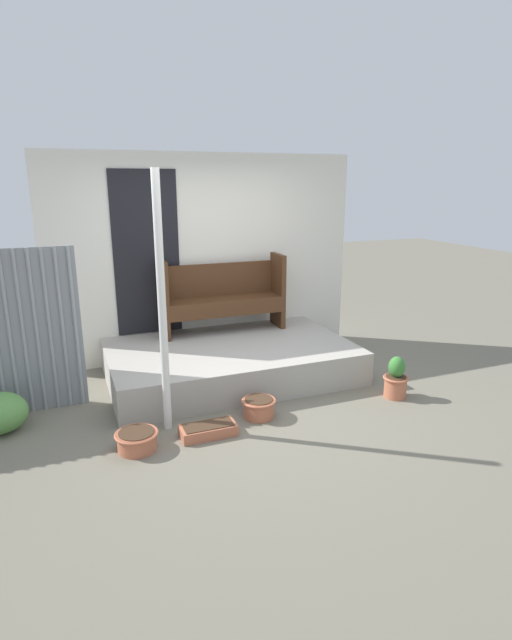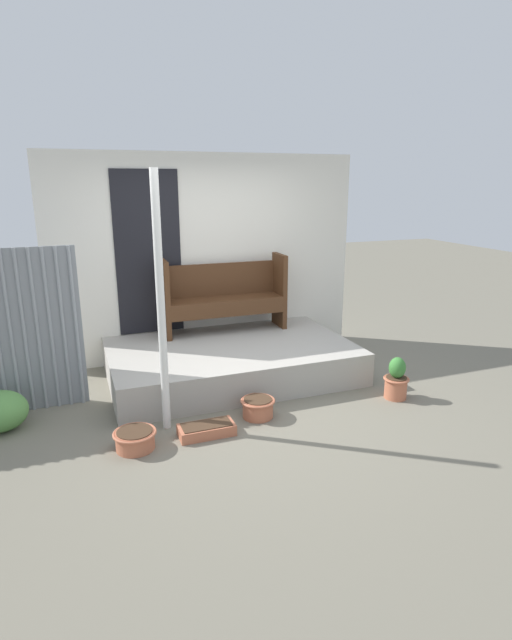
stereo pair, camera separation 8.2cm
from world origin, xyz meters
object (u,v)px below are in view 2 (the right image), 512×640
object	(u,v)px
flower_pot_right	(396,380)
planter_box_rect	(207,430)
flower_pot_middle	(258,407)
flower_pot_left	(135,439)
bench	(224,293)
support_post	(161,306)
shrub_by_fence	(0,411)

from	to	relation	value
flower_pot_right	planter_box_rect	xyz separation A→B (m)	(-2.12, -0.07, -0.15)
flower_pot_middle	planter_box_rect	distance (m)	0.60
flower_pot_left	bench	bearing A→B (deg)	53.61
support_post	flower_pot_left	bearing A→B (deg)	-138.41
flower_pot_left	shrub_by_fence	world-z (taller)	shrub_by_fence
support_post	flower_pot_left	xyz separation A→B (m)	(-0.34, -0.30, -1.09)
flower_pot_middle	shrub_by_fence	bearing A→B (deg)	165.71
flower_pot_left	flower_pot_middle	world-z (taller)	flower_pot_middle
flower_pot_middle	flower_pot_right	xyz separation A→B (m)	(1.55, -0.11, 0.09)
flower_pot_middle	flower_pot_left	bearing A→B (deg)	-171.08
flower_pot_middle	planter_box_rect	world-z (taller)	flower_pot_middle
bench	flower_pot_middle	distance (m)	1.91
flower_pot_left	planter_box_rect	distance (m)	0.65
support_post	planter_box_rect	bearing A→B (deg)	-42.32
support_post	bench	world-z (taller)	support_post
support_post	shrub_by_fence	size ratio (longest dim) A/B	4.72
bench	planter_box_rect	size ratio (longest dim) A/B	3.07
flower_pot_right	shrub_by_fence	size ratio (longest dim) A/B	0.92
flower_pot_middle	planter_box_rect	bearing A→B (deg)	-162.77
bench	shrub_by_fence	xyz separation A→B (m)	(-2.55, -1.13, -0.69)
flower_pot_right	shrub_by_fence	distance (m)	3.96
bench	flower_pot_middle	size ratio (longest dim) A/B	4.57
flower_pot_middle	bench	bearing A→B (deg)	83.47
planter_box_rect	flower_pot_left	bearing A→B (deg)	-178.78
support_post	flower_pot_left	size ratio (longest dim) A/B	6.24
bench	flower_pot_middle	bearing A→B (deg)	-95.49
bench	shrub_by_fence	distance (m)	2.87
flower_pot_right	flower_pot_middle	bearing A→B (deg)	176.04
support_post	bench	distance (m)	1.98
planter_box_rect	flower_pot_middle	bearing A→B (deg)	17.23
flower_pot_left	shrub_by_fence	bearing A→B (deg)	145.02
support_post	flower_pot_middle	size ratio (longest dim) A/B	6.88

